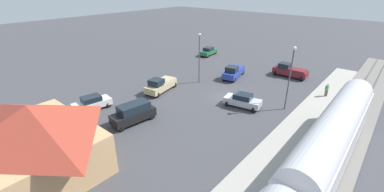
% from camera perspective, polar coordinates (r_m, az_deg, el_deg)
% --- Properties ---
extents(ground_plane, '(200.00, 200.00, 0.00)m').
position_cam_1_polar(ground_plane, '(34.65, 7.94, -0.43)').
color(ground_plane, '#424247').
extents(railway_track, '(4.80, 70.00, 0.30)m').
position_cam_1_polar(railway_track, '(30.58, 30.74, -7.30)').
color(railway_track, slate).
rests_on(railway_track, ground).
extents(platform, '(3.20, 46.00, 0.30)m').
position_cam_1_polar(platform, '(31.12, 23.66, -5.11)').
color(platform, '#A8A399').
rests_on(platform, ground).
extents(station_building, '(10.99, 8.43, 5.95)m').
position_cam_1_polar(station_building, '(23.81, -31.81, -7.98)').
color(station_building, tan).
rests_on(station_building, ground).
extents(pedestrian_on_platform, '(0.36, 0.36, 1.71)m').
position_cam_1_polar(pedestrian_on_platform, '(38.43, 28.23, 1.39)').
color(pedestrian_on_platform, '#333338').
rests_on(pedestrian_on_platform, platform).
extents(pedestrian_waiting_far, '(0.36, 0.36, 1.71)m').
position_cam_1_polar(pedestrian_waiting_far, '(38.17, 27.99, 1.30)').
color(pedestrian_waiting_far, brown).
rests_on(pedestrian_waiting_far, platform).
extents(pickup_blue, '(2.98, 5.68, 2.14)m').
position_cam_1_polar(pickup_blue, '(41.92, 9.35, 5.43)').
color(pickup_blue, '#283D9E').
rests_on(pickup_blue, ground).
extents(sedan_green, '(2.42, 4.70, 1.74)m').
position_cam_1_polar(sedan_green, '(54.87, 3.73, 10.03)').
color(sedan_green, '#236638').
rests_on(sedan_green, ground).
extents(pickup_tan, '(2.94, 5.67, 2.14)m').
position_cam_1_polar(pickup_tan, '(36.25, -7.11, 2.53)').
color(pickup_tan, '#C6B284').
rests_on(pickup_tan, ground).
extents(sedan_silver, '(4.75, 2.86, 1.74)m').
position_cam_1_polar(sedan_silver, '(32.21, 11.32, -0.95)').
color(sedan_silver, silver).
rests_on(sedan_silver, ground).
extents(sedan_white, '(2.51, 4.73, 1.74)m').
position_cam_1_polar(sedan_white, '(33.27, -21.62, -1.43)').
color(sedan_white, white).
rests_on(sedan_white, ground).
extents(suv_black, '(2.54, 5.10, 2.22)m').
position_cam_1_polar(suv_black, '(28.80, -13.06, -3.70)').
color(suv_black, black).
rests_on(suv_black, ground).
extents(pickup_maroon, '(5.42, 2.52, 2.14)m').
position_cam_1_polar(pickup_maroon, '(44.88, 21.13, 5.36)').
color(pickup_maroon, maroon).
rests_on(pickup_maroon, ground).
extents(light_pole_near_platform, '(0.44, 0.44, 7.83)m').
position_cam_1_polar(light_pole_near_platform, '(31.61, 21.33, 5.23)').
color(light_pole_near_platform, '#515156').
rests_on(light_pole_near_platform, ground).
extents(light_pole_lot_center, '(0.44, 0.44, 7.62)m').
position_cam_1_polar(light_pole_lot_center, '(38.28, 1.66, 9.84)').
color(light_pole_lot_center, '#515156').
rests_on(light_pole_lot_center, ground).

